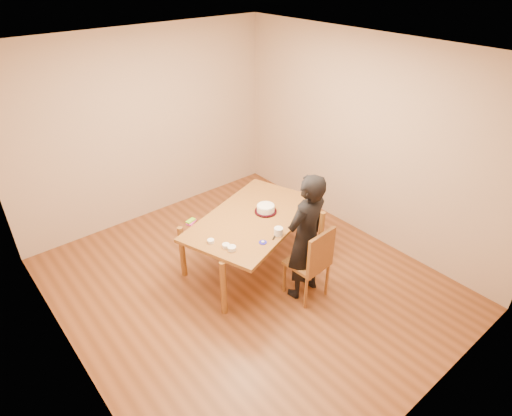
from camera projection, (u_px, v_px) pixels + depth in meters
room_shell at (227, 175)px, 4.77m from camera, size 4.00×4.50×2.70m
dining_table at (253, 218)px, 5.14m from camera, size 1.95×1.51×0.04m
dining_chair at (307, 263)px, 4.86m from camera, size 0.43×0.43×0.04m
cake_plate at (266, 212)px, 5.22m from camera, size 0.27×0.27×0.02m
cake at (266, 208)px, 5.19m from camera, size 0.22×0.22×0.07m
frosting_dome at (266, 205)px, 5.17m from camera, size 0.21×0.21×0.03m
frosting_tub at (278, 231)px, 4.79m from camera, size 0.10×0.10×0.09m
frosting_lid at (263, 242)px, 4.68m from camera, size 0.09×0.09×0.01m
frosting_dollop at (263, 241)px, 4.67m from camera, size 0.04×0.04×0.02m
ramekin_green at (232, 248)px, 4.55m from camera, size 0.09×0.09×0.04m
ramekin_yellow at (211, 241)px, 4.67m from camera, size 0.08×0.08×0.04m
ramekin_multi at (226, 246)px, 4.60m from camera, size 0.08×0.08×0.04m
candy_box_pink at (191, 222)px, 5.01m from camera, size 0.15×0.13×0.02m
candy_box_green at (191, 221)px, 5.00m from camera, size 0.13×0.09×0.02m
spatula at (275, 236)px, 4.79m from camera, size 0.15×0.10×0.01m
person at (306, 238)px, 4.72m from camera, size 0.59×0.41×1.55m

